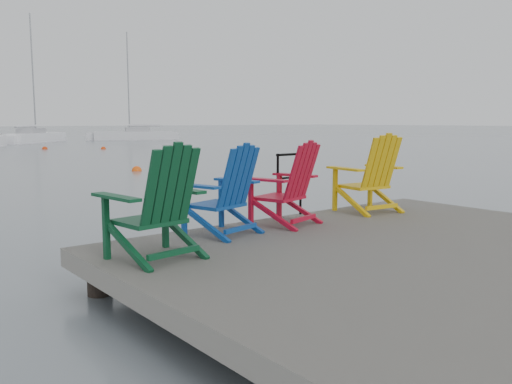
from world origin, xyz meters
TOP-DOWN VIEW (x-y plane):
  - ground at (0.00, 0.00)m, footprint 400.00×400.00m
  - dock at (0.00, 0.00)m, footprint 6.00×5.00m
  - handrail at (0.25, 2.45)m, footprint 0.48×0.04m
  - chair_green at (-2.40, 1.42)m, footprint 0.97×0.91m
  - chair_blue at (-1.22, 1.96)m, footprint 0.98×0.93m
  - chair_red at (-0.21, 1.96)m, footprint 1.00×0.95m
  - chair_yellow at (1.42, 1.95)m, footprint 0.99×0.93m
  - sailboat_mid at (9.47, 45.85)m, footprint 7.16×7.38m
  - sailboat_far at (19.27, 46.48)m, footprint 7.89×4.50m
  - buoy_a at (4.15, 15.24)m, footprint 0.37×0.37m
  - buoy_c at (9.63, 31.26)m, footprint 0.34×0.34m
  - buoy_d at (6.47, 33.34)m, footprint 0.37×0.37m

SIDE VIEW (x-z plane):
  - ground at x=0.00m, z-range 0.00..0.00m
  - buoy_a at x=4.15m, z-range -0.19..0.19m
  - buoy_c at x=9.63m, z-range -0.17..0.17m
  - buoy_d at x=6.47m, z-range -0.19..0.19m
  - dock at x=0.00m, z-range -0.35..1.05m
  - sailboat_mid at x=9.47m, z-range -5.30..6.01m
  - sailboat_far at x=19.27m, z-range -4.99..5.70m
  - chair_blue at x=-1.22m, z-range 0.50..1.57m
  - chair_red at x=-0.21m, z-range 0.50..1.58m
  - handrail at x=0.25m, z-range 0.59..1.49m
  - chair_green at x=-2.40m, z-range 0.50..1.63m
  - chair_yellow at x=1.42m, z-range 0.50..1.65m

